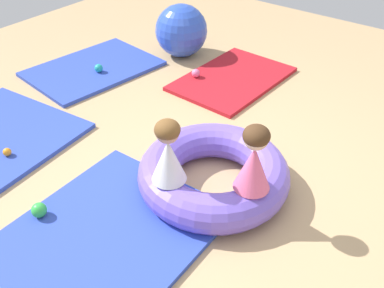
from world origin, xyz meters
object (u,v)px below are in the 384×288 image
object	(u,v)px
child_in_white	(168,152)
play_ball_orange	(7,152)
inflatable_cushion	(214,173)
exercise_ball_large	(181,31)
play_ball_pink	(196,73)
play_ball_green	(39,210)
play_ball_teal	(99,68)
child_in_pink	(254,159)

from	to	relation	value
child_in_white	play_ball_orange	size ratio (longest dim) A/B	6.87
inflatable_cushion	exercise_ball_large	world-z (taller)	exercise_ball_large
play_ball_pink	play_ball_green	xyz separation A→B (m)	(-2.28, -0.39, 0.01)
play_ball_green	child_in_white	bearing A→B (deg)	-45.00
play_ball_pink	play_ball_orange	distance (m)	2.05
child_in_white	play_ball_green	world-z (taller)	child_in_white
play_ball_orange	play_ball_teal	distance (m)	1.56
inflatable_cushion	exercise_ball_large	xyz separation A→B (m)	(1.69, 1.66, 0.16)
inflatable_cushion	play_ball_green	distance (m)	1.25
inflatable_cushion	play_ball_green	bearing A→B (deg)	143.14
child_in_pink	play_ball_orange	bearing A→B (deg)	104.86
child_in_white	play_ball_orange	distance (m)	1.52
play_ball_green	exercise_ball_large	size ratio (longest dim) A/B	0.18
play_ball_teal	inflatable_cushion	bearing A→B (deg)	-109.76
play_ball_teal	play_ball_green	bearing A→B (deg)	-143.28
play_ball_teal	play_ball_pink	bearing A→B (deg)	-58.69
play_ball_teal	exercise_ball_large	bearing A→B (deg)	-21.76
inflatable_cushion	child_in_pink	distance (m)	0.53
child_in_white	play_ball_orange	xyz separation A→B (m)	(-0.37, 1.41, -0.43)
child_in_pink	play_ball_orange	distance (m)	2.04
inflatable_cushion	play_ball_orange	distance (m)	1.69
child_in_white	child_in_pink	world-z (taller)	child_in_pink
play_ball_pink	exercise_ball_large	world-z (taller)	exercise_ball_large
child_in_white	exercise_ball_large	xyz separation A→B (m)	(2.05, 1.54, -0.21)
play_ball_pink	play_ball_teal	xyz separation A→B (m)	(-0.55, 0.90, 0.00)
child_in_white	play_ball_pink	world-z (taller)	child_in_white
play_ball_pink	play_ball_teal	world-z (taller)	same
play_ball_green	exercise_ball_large	distance (m)	2.84
child_in_pink	child_in_white	bearing A→B (deg)	115.09
play_ball_orange	play_ball_teal	bearing A→B (deg)	19.39
play_ball_pink	play_ball_green	size ratio (longest dim) A/B	0.84
inflatable_cushion	play_ball_pink	world-z (taller)	inflatable_cushion
play_ball_orange	play_ball_teal	size ratio (longest dim) A/B	0.75
play_ball_green	inflatable_cushion	bearing A→B (deg)	-36.86
exercise_ball_large	play_ball_teal	bearing A→B (deg)	158.24
play_ball_green	play_ball_teal	size ratio (longest dim) A/B	1.17
child_in_white	exercise_ball_large	world-z (taller)	child_in_white
inflatable_cushion	play_ball_orange	bearing A→B (deg)	115.86
exercise_ball_large	play_ball_pink	bearing A→B (deg)	-128.05
exercise_ball_large	child_in_white	bearing A→B (deg)	-143.05
child_in_white	child_in_pink	bearing A→B (deg)	122.89
play_ball_orange	play_ball_green	bearing A→B (deg)	-108.60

